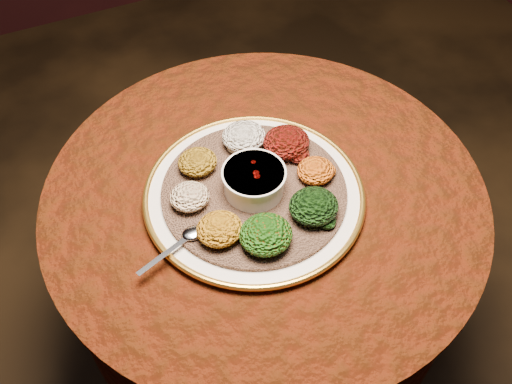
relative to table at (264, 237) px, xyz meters
name	(u,v)px	position (x,y,z in m)	size (l,w,h in m)	color
table	(264,237)	(0.00, 0.00, 0.00)	(0.96, 0.96, 0.73)	black
platter	(254,194)	(-0.03, -0.01, 0.19)	(0.53, 0.53, 0.02)	white
injera	(254,191)	(-0.03, -0.01, 0.20)	(0.39, 0.39, 0.01)	brown
stew_bowl	(254,180)	(-0.03, -0.01, 0.24)	(0.13, 0.13, 0.06)	white
spoon	(189,236)	(-0.20, -0.07, 0.21)	(0.15, 0.07, 0.01)	silver
portion_ayib	(244,137)	(0.00, 0.12, 0.23)	(0.10, 0.09, 0.05)	silver
portion_kitfo	(286,142)	(0.08, 0.06, 0.23)	(0.10, 0.10, 0.05)	black
portion_tikil	(316,171)	(0.10, -0.04, 0.23)	(0.08, 0.08, 0.04)	#AD690E
portion_gomen	(314,206)	(0.05, -0.12, 0.23)	(0.10, 0.10, 0.05)	black
portion_mixveg	(266,235)	(-0.07, -0.14, 0.23)	(0.10, 0.10, 0.05)	#9A2F09
portion_kik	(219,229)	(-0.14, -0.09, 0.23)	(0.09, 0.09, 0.04)	#B4760F
portion_timatim	(190,197)	(-0.16, 0.01, 0.23)	(0.08, 0.08, 0.04)	maroon
portion_shiro	(197,162)	(-0.11, 0.09, 0.23)	(0.08, 0.08, 0.04)	#976C12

